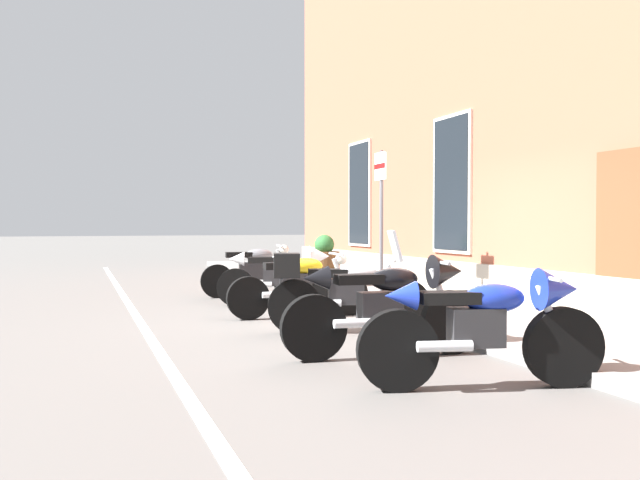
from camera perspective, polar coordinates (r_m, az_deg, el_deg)
The scene contains 11 objects.
ground_plane at distance 9.09m, azimuth 5.75°, elevation -7.25°, with size 140.00×140.00×0.00m, color #565451.
sidewalk at distance 9.66m, azimuth 12.16°, elevation -6.37°, with size 26.35×2.39×0.13m, color slate.
lane_stripe at distance 8.19m, azimuth -14.93°, elevation -8.22°, with size 26.35×0.12×0.01m, color silver.
motorcycle_grey_naked at distance 12.11m, azimuth -5.82°, elevation -2.78°, with size 0.62×1.97×0.98m.
motorcycle_white_sport at distance 10.82m, azimuth -3.21°, elevation -2.92°, with size 0.80×2.04×1.01m.
motorcycle_yellow_naked at distance 9.43m, azimuth -1.74°, elevation -4.03°, with size 0.62×2.14×0.94m.
motorcycle_silver_touring at distance 8.10m, azimuth 1.92°, elevation -4.45°, with size 0.88×2.02×1.29m.
motorcycle_black_sport at distance 6.66m, azimuth 6.41°, elevation -5.48°, with size 0.62×2.17×1.05m.
motorcycle_blue_sport at distance 5.54m, azimuth 14.90°, elevation -7.13°, with size 0.77×2.05×1.00m.
parking_sign at distance 10.30m, azimuth 5.43°, elevation 3.20°, with size 0.36×0.07×2.41m.
barrel_planter at distance 12.87m, azimuth 0.39°, elevation -2.16°, with size 0.65×0.65×1.03m.
Camera 1 is at (8.04, -4.01, 1.37)m, focal length 36.05 mm.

